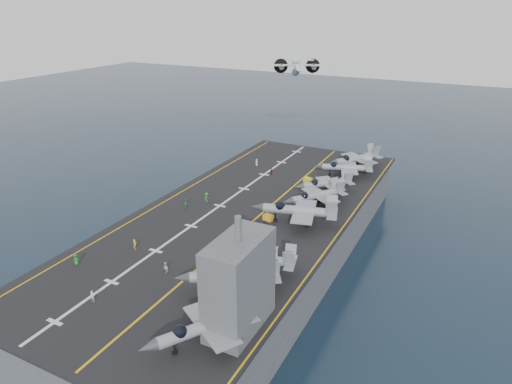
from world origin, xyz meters
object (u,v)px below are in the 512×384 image
at_px(fighter_jet_0, 205,325).
at_px(transport_plane, 297,70).
at_px(tow_cart_a, 220,260).
at_px(island_superstructure, 239,274).

distance_m(fighter_jet_0, transport_plane, 102.17).
bearing_deg(fighter_jet_0, tow_cart_a, 115.61).
distance_m(fighter_jet_0, tow_cart_a, 17.74).
bearing_deg(transport_plane, island_superstructure, -71.72).
height_order(island_superstructure, tow_cart_a, island_superstructure).
relative_size(tow_cart_a, transport_plane, 0.07).
distance_m(island_superstructure, transport_plane, 97.93).
height_order(island_superstructure, transport_plane, transport_plane).
height_order(tow_cart_a, transport_plane, transport_plane).
distance_m(island_superstructure, fighter_jet_0, 7.03).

